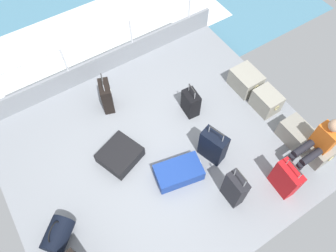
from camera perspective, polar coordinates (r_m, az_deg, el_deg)
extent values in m
cube|color=gray|center=(5.64, -1.29, -4.38)|extent=(4.40, 5.20, 0.06)
cube|color=gray|center=(6.62, -11.56, 10.92)|extent=(0.06, 5.20, 0.45)
cylinder|color=silver|center=(6.32, -17.62, 9.83)|extent=(0.04, 0.04, 1.00)
cylinder|color=silver|center=(6.60, -6.49, 15.09)|extent=(0.04, 0.04, 1.00)
cylinder|color=silver|center=(7.14, 3.78, 19.27)|extent=(0.04, 0.04, 1.00)
cylinder|color=silver|center=(6.09, -12.86, 15.84)|extent=(0.04, 4.16, 0.04)
cube|color=white|center=(8.01, -15.53, 14.30)|extent=(2.40, 7.28, 0.01)
cube|color=gray|center=(6.43, 13.78, 7.98)|extent=(0.56, 0.45, 0.39)
torus|color=tan|center=(6.49, 12.29, 10.11)|extent=(0.02, 0.12, 0.12)
torus|color=tan|center=(6.26, 15.61, 6.67)|extent=(0.02, 0.12, 0.12)
cube|color=gray|center=(6.21, 17.24, 4.30)|extent=(0.49, 0.38, 0.40)
torus|color=tan|center=(6.23, 15.89, 6.36)|extent=(0.02, 0.12, 0.12)
torus|color=tan|center=(6.07, 19.00, 3.07)|extent=(0.02, 0.12, 0.12)
cube|color=gray|center=(5.99, 22.15, -1.42)|extent=(0.60, 0.39, 0.37)
torus|color=tan|center=(6.00, 20.41, 1.06)|extent=(0.02, 0.12, 0.12)
torus|color=tan|center=(5.88, 24.40, -3.22)|extent=(0.02, 0.12, 0.12)
cube|color=gray|center=(5.99, 25.17, -3.68)|extent=(0.53, 0.45, 0.36)
torus|color=tan|center=(5.97, 23.64, -1.45)|extent=(0.02, 0.12, 0.12)
torus|color=tan|center=(5.90, 27.23, -5.26)|extent=(0.02, 0.12, 0.12)
cube|color=orange|center=(5.62, 26.39, -1.89)|extent=(0.34, 0.20, 0.48)
sphere|color=tan|center=(5.35, 27.85, 0.04)|extent=(0.20, 0.20, 0.20)
cylinder|color=black|center=(5.60, 24.32, -5.06)|extent=(0.12, 0.40, 0.12)
cylinder|color=black|center=(5.67, 22.21, -7.11)|extent=(0.11, 0.11, 0.36)
cylinder|color=black|center=(5.62, 23.07, -3.72)|extent=(0.12, 0.40, 0.12)
cylinder|color=black|center=(5.69, 20.99, -5.78)|extent=(0.11, 0.11, 0.36)
cube|color=black|center=(5.85, 4.10, 4.15)|extent=(0.36, 0.26, 0.51)
cylinder|color=#A5A8AD|center=(5.63, 3.79, 6.94)|extent=(0.02, 0.02, 0.17)
cylinder|color=#A5A8AD|center=(5.52, 4.85, 5.47)|extent=(0.02, 0.02, 0.17)
cylinder|color=#2D2D2D|center=(5.51, 4.37, 6.77)|extent=(0.23, 0.04, 0.02)
cube|color=white|center=(5.78, 5.20, 5.36)|extent=(0.05, 0.01, 0.08)
cube|color=black|center=(5.34, 8.09, -3.58)|extent=(0.49, 0.35, 0.64)
cylinder|color=#A5A8AD|center=(5.01, 7.43, -0.53)|extent=(0.02, 0.02, 0.17)
cylinder|color=#A5A8AD|center=(4.96, 9.88, -2.21)|extent=(0.02, 0.02, 0.17)
cylinder|color=#2D2D2D|center=(4.91, 8.77, -0.87)|extent=(0.28, 0.10, 0.02)
cube|color=silver|center=(5.36, 8.90, -2.48)|extent=(0.05, 0.02, 0.08)
cube|color=navy|center=(5.30, 1.91, -8.32)|extent=(0.59, 0.84, 0.25)
cube|color=white|center=(5.31, 5.85, -6.60)|extent=(0.05, 0.02, 0.08)
cube|color=black|center=(5.97, -10.99, 5.27)|extent=(0.43, 0.30, 0.61)
cylinder|color=#A5A8AD|center=(5.74, -11.81, 8.55)|extent=(0.02, 0.02, 0.18)
cylinder|color=#A5A8AD|center=(5.59, -11.49, 6.81)|extent=(0.02, 0.02, 0.18)
cylinder|color=#2D2D2D|center=(5.60, -11.81, 8.29)|extent=(0.24, 0.10, 0.02)
cube|color=white|center=(5.87, -10.24, 6.22)|extent=(0.05, 0.02, 0.08)
cube|color=black|center=(5.50, -8.62, -5.16)|extent=(0.77, 0.80, 0.23)
cube|color=green|center=(5.56, -6.48, -2.60)|extent=(0.05, 0.02, 0.08)
cube|color=black|center=(5.05, 11.86, -11.02)|extent=(0.36, 0.19, 0.69)
cylinder|color=#A5A8AD|center=(4.67, 12.01, -8.04)|extent=(0.02, 0.02, 0.21)
cylinder|color=#A5A8AD|center=(4.63, 13.68, -10.04)|extent=(0.02, 0.02, 0.21)
cylinder|color=#2D2D2D|center=(4.55, 13.09, -8.52)|extent=(0.23, 0.02, 0.02)
cube|color=silver|center=(4.97, 12.99, -9.89)|extent=(0.05, 0.01, 0.08)
cube|color=red|center=(5.37, 20.38, -8.89)|extent=(0.45, 0.22, 0.63)
cylinder|color=#A5A8AD|center=(5.06, 20.74, -6.02)|extent=(0.02, 0.02, 0.14)
cylinder|color=#A5A8AD|center=(5.02, 22.64, -8.30)|extent=(0.02, 0.02, 0.14)
cylinder|color=#2D2D2D|center=(4.98, 21.94, -6.81)|extent=(0.28, 0.03, 0.02)
cube|color=green|center=(5.32, 21.57, -7.84)|extent=(0.05, 0.01, 0.08)
cylinder|color=black|center=(5.19, -19.20, -17.99)|extent=(0.59, 0.59, 0.35)
torus|color=black|center=(5.01, -19.83, -17.45)|extent=(0.21, 0.23, 0.30)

